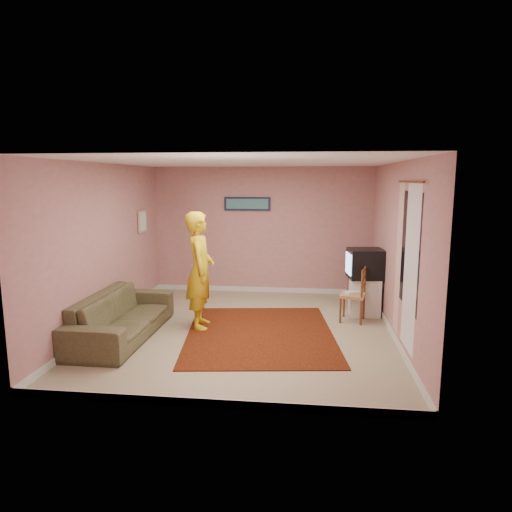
# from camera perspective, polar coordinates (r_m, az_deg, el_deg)

# --- Properties ---
(ground) EXTENTS (5.00, 5.00, 0.00)m
(ground) POSITION_cam_1_polar(r_m,az_deg,el_deg) (7.28, -1.28, -9.24)
(ground) COLOR tan
(ground) RESTS_ON ground
(wall_back) EXTENTS (4.50, 0.02, 2.60)m
(wall_back) POSITION_cam_1_polar(r_m,az_deg,el_deg) (9.43, 0.75, 3.20)
(wall_back) COLOR tan
(wall_back) RESTS_ON ground
(wall_front) EXTENTS (4.50, 0.02, 2.60)m
(wall_front) POSITION_cam_1_polar(r_m,az_deg,el_deg) (4.55, -5.62, -3.80)
(wall_front) COLOR tan
(wall_front) RESTS_ON ground
(wall_left) EXTENTS (0.02, 5.00, 2.60)m
(wall_left) POSITION_cam_1_polar(r_m,az_deg,el_deg) (7.61, -18.36, 1.17)
(wall_left) COLOR tan
(wall_left) RESTS_ON ground
(wall_right) EXTENTS (0.02, 5.00, 2.60)m
(wall_right) POSITION_cam_1_polar(r_m,az_deg,el_deg) (7.03, 17.16, 0.57)
(wall_right) COLOR tan
(wall_right) RESTS_ON ground
(ceiling) EXTENTS (4.50, 5.00, 0.02)m
(ceiling) POSITION_cam_1_polar(r_m,az_deg,el_deg) (6.90, -1.37, 11.66)
(ceiling) COLOR white
(ceiling) RESTS_ON wall_back
(baseboard_back) EXTENTS (4.50, 0.02, 0.10)m
(baseboard_back) POSITION_cam_1_polar(r_m,az_deg,el_deg) (9.64, 0.73, -4.20)
(baseboard_back) COLOR silver
(baseboard_back) RESTS_ON ground
(baseboard_front) EXTENTS (4.50, 0.02, 0.10)m
(baseboard_front) POSITION_cam_1_polar(r_m,az_deg,el_deg) (5.00, -5.35, -17.85)
(baseboard_front) COLOR silver
(baseboard_front) RESTS_ON ground
(baseboard_left) EXTENTS (0.02, 5.00, 0.10)m
(baseboard_left) POSITION_cam_1_polar(r_m,az_deg,el_deg) (7.88, -17.81, -7.86)
(baseboard_left) COLOR silver
(baseboard_left) RESTS_ON ground
(baseboard_right) EXTENTS (0.02, 5.00, 0.10)m
(baseboard_right) POSITION_cam_1_polar(r_m,az_deg,el_deg) (7.32, 16.59, -9.14)
(baseboard_right) COLOR silver
(baseboard_right) RESTS_ON ground
(window) EXTENTS (0.01, 1.10, 1.50)m
(window) POSITION_cam_1_polar(r_m,az_deg,el_deg) (6.14, 18.69, 0.64)
(window) COLOR black
(window) RESTS_ON wall_right
(curtain_sheer) EXTENTS (0.01, 0.75, 2.10)m
(curtain_sheer) POSITION_cam_1_polar(r_m,az_deg,el_deg) (6.02, 18.75, -1.46)
(curtain_sheer) COLOR white
(curtain_sheer) RESTS_ON wall_right
(curtain_floral) EXTENTS (0.01, 0.35, 2.10)m
(curtain_floral) POSITION_cam_1_polar(r_m,az_deg,el_deg) (6.69, 17.39, -0.31)
(curtain_floral) COLOR white
(curtain_floral) RESTS_ON wall_right
(curtain_rod) EXTENTS (0.02, 1.40, 0.02)m
(curtain_rod) POSITION_cam_1_polar(r_m,az_deg,el_deg) (6.06, 18.72, 8.80)
(curtain_rod) COLOR brown
(curtain_rod) RESTS_ON wall_right
(picture_back) EXTENTS (0.95, 0.04, 0.28)m
(picture_back) POSITION_cam_1_polar(r_m,az_deg,el_deg) (9.39, -1.10, 6.54)
(picture_back) COLOR #131A34
(picture_back) RESTS_ON wall_back
(picture_left) EXTENTS (0.04, 0.38, 0.42)m
(picture_left) POSITION_cam_1_polar(r_m,az_deg,el_deg) (9.04, -14.01, 4.23)
(picture_left) COLOR tan
(picture_left) RESTS_ON wall_left
(area_rug) EXTENTS (2.54, 3.02, 0.01)m
(area_rug) POSITION_cam_1_polar(r_m,az_deg,el_deg) (7.10, 0.50, -9.67)
(area_rug) COLOR black
(area_rug) RESTS_ON ground
(tv_cabinet) EXTENTS (0.51, 0.47, 0.65)m
(tv_cabinet) POSITION_cam_1_polar(r_m,az_deg,el_deg) (8.23, 13.40, -4.91)
(tv_cabinet) COLOR silver
(tv_cabinet) RESTS_ON ground
(crt_tv) EXTENTS (0.65, 0.60, 0.51)m
(crt_tv) POSITION_cam_1_polar(r_m,az_deg,el_deg) (8.10, 13.52, -0.92)
(crt_tv) COLOR black
(crt_tv) RESTS_ON tv_cabinet
(chair_a) EXTENTS (0.48, 0.46, 0.51)m
(chair_a) POSITION_cam_1_polar(r_m,az_deg,el_deg) (9.18, 12.90, -1.82)
(chair_a) COLOR tan
(chair_a) RESTS_ON ground
(dvd_player) EXTENTS (0.40, 0.33, 0.06)m
(dvd_player) POSITION_cam_1_polar(r_m,az_deg,el_deg) (9.19, 12.88, -2.21)
(dvd_player) COLOR silver
(dvd_player) RESTS_ON chair_a
(blue_throw) EXTENTS (0.39, 0.05, 0.41)m
(blue_throw) POSITION_cam_1_polar(r_m,az_deg,el_deg) (9.23, 12.89, -0.60)
(blue_throw) COLOR #95C8F4
(blue_throw) RESTS_ON chair_a
(chair_b) EXTENTS (0.48, 0.49, 0.50)m
(chair_b) POSITION_cam_1_polar(r_m,az_deg,el_deg) (7.75, 12.02, -4.00)
(chair_b) COLOR tan
(chair_b) RESTS_ON ground
(game_console) EXTENTS (0.25, 0.21, 0.04)m
(game_console) POSITION_cam_1_polar(r_m,az_deg,el_deg) (7.77, 12.01, -4.49)
(game_console) COLOR silver
(game_console) RESTS_ON chair_b
(sofa) EXTENTS (0.91, 2.29, 0.67)m
(sofa) POSITION_cam_1_polar(r_m,az_deg,el_deg) (7.17, -16.39, -7.15)
(sofa) COLOR brown
(sofa) RESTS_ON ground
(person) EXTENTS (0.54, 0.74, 1.86)m
(person) POSITION_cam_1_polar(r_m,az_deg,el_deg) (7.26, -7.01, -1.78)
(person) COLOR gold
(person) RESTS_ON ground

